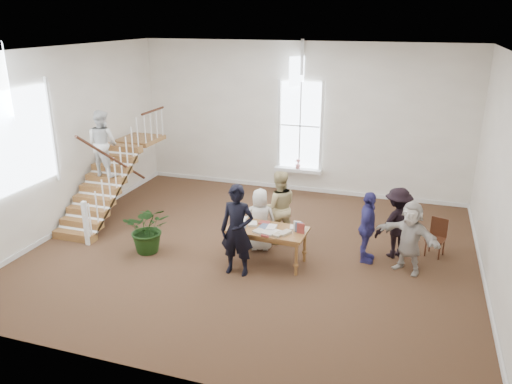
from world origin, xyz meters
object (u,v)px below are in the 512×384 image
(side_chair, at_px, (437,235))
(floor_plant, at_px, (148,228))
(elderly_woman, at_px, (260,220))
(woman_cluster_b, at_px, (397,223))
(police_officer, at_px, (237,230))
(woman_cluster_c, at_px, (410,237))
(person_yellow, at_px, (279,207))
(library_table, at_px, (266,232))
(woman_cluster_a, at_px, (367,227))

(side_chair, bearing_deg, floor_plant, -144.86)
(elderly_woman, bearing_deg, woman_cluster_b, 175.00)
(police_officer, bearing_deg, floor_plant, 171.54)
(woman_cluster_b, height_order, woman_cluster_c, woman_cluster_b)
(person_yellow, bearing_deg, library_table, 68.11)
(woman_cluster_a, xyz_separation_m, woman_cluster_b, (0.60, 0.45, 0.01))
(police_officer, bearing_deg, woman_cluster_a, 28.82)
(library_table, relative_size, woman_cluster_c, 1.12)
(floor_plant, bearing_deg, side_chair, 16.67)
(woman_cluster_c, bearing_deg, library_table, -142.17)
(police_officer, distance_m, side_chair, 4.60)
(woman_cluster_b, bearing_deg, person_yellow, -37.61)
(person_yellow, bearing_deg, woman_cluster_a, 147.04)
(person_yellow, bearing_deg, floor_plant, 4.25)
(woman_cluster_c, relative_size, side_chair, 1.80)
(floor_plant, bearing_deg, library_table, 6.58)
(elderly_woman, xyz_separation_m, woman_cluster_b, (3.01, 0.60, 0.08))
(person_yellow, xyz_separation_m, woman_cluster_a, (2.11, -0.35, -0.09))
(elderly_woman, xyz_separation_m, floor_plant, (-2.39, -0.92, -0.16))
(woman_cluster_b, distance_m, woman_cluster_c, 0.72)
(police_officer, height_order, woman_cluster_a, police_officer)
(woman_cluster_a, height_order, side_chair, woman_cluster_a)
(elderly_woman, bearing_deg, woman_cluster_a, 167.30)
(police_officer, bearing_deg, elderly_woman, 85.09)
(woman_cluster_a, xyz_separation_m, floor_plant, (-4.80, -1.08, -0.23))
(elderly_woman, relative_size, woman_cluster_a, 0.91)
(person_yellow, distance_m, woman_cluster_b, 2.72)
(person_yellow, height_order, woman_cluster_b, person_yellow)
(woman_cluster_a, bearing_deg, woman_cluster_b, -51.82)
(woman_cluster_a, bearing_deg, person_yellow, 81.97)
(police_officer, xyz_separation_m, woman_cluster_a, (2.51, 1.40, -0.17))
(police_officer, height_order, side_chair, police_officer)
(library_table, height_order, woman_cluster_b, woman_cluster_b)
(person_yellow, distance_m, woman_cluster_a, 2.14)
(elderly_woman, height_order, floor_plant, elderly_woman)
(police_officer, xyz_separation_m, woman_cluster_b, (3.11, 1.85, -0.17))
(elderly_woman, distance_m, woman_cluster_c, 3.31)
(police_officer, xyz_separation_m, woman_cluster_c, (3.41, 1.20, -0.19))
(library_table, relative_size, person_yellow, 0.99)
(elderly_woman, height_order, woman_cluster_b, woman_cluster_b)
(side_chair, bearing_deg, elderly_woman, -147.69)
(police_officer, relative_size, woman_cluster_b, 1.20)
(woman_cluster_b, xyz_separation_m, side_chair, (0.89, 0.36, -0.33))
(woman_cluster_b, height_order, side_chair, woman_cluster_b)
(library_table, xyz_separation_m, elderly_woman, (-0.33, 0.61, 0.01))
(library_table, height_order, woman_cluster_c, woman_cluster_c)
(police_officer, height_order, elderly_woman, police_officer)
(woman_cluster_b, xyz_separation_m, woman_cluster_c, (0.30, -0.65, -0.03))
(elderly_woman, distance_m, floor_plant, 2.57)
(police_officer, xyz_separation_m, floor_plant, (-2.29, 0.33, -0.40))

